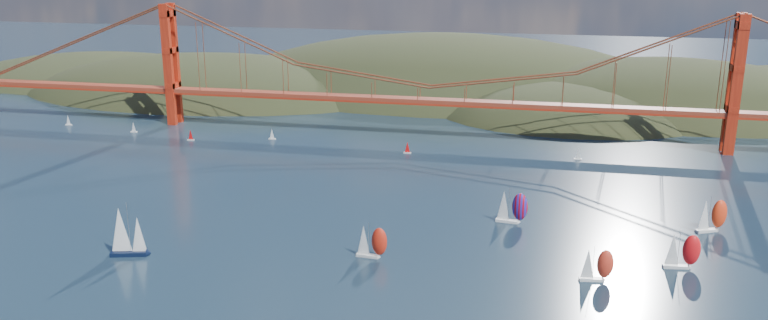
{
  "coord_description": "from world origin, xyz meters",
  "views": [
    {
      "loc": [
        49.06,
        -131.4,
        78.81
      ],
      "look_at": [
        -0.25,
        90.0,
        14.43
      ],
      "focal_mm": 35.0,
      "sensor_mm": 36.0,
      "label": 1
    }
  ],
  "objects_px": {
    "racer_1": "(596,264)",
    "racer_3": "(712,215)",
    "sloop_navy": "(126,232)",
    "racer_0": "(371,241)",
    "racer_2": "(682,250)",
    "racer_rwb": "(511,206)"
  },
  "relations": [
    {
      "from": "sloop_navy",
      "to": "racer_rwb",
      "type": "relative_size",
      "value": 1.39
    },
    {
      "from": "sloop_navy",
      "to": "racer_3",
      "type": "relative_size",
      "value": 1.4
    },
    {
      "from": "racer_0",
      "to": "racer_2",
      "type": "height_order",
      "value": "racer_2"
    },
    {
      "from": "sloop_navy",
      "to": "racer_1",
      "type": "relative_size",
      "value": 1.6
    },
    {
      "from": "racer_rwb",
      "to": "sloop_navy",
      "type": "bearing_deg",
      "value": -147.93
    },
    {
      "from": "racer_3",
      "to": "sloop_navy",
      "type": "bearing_deg",
      "value": 172.35
    },
    {
      "from": "racer_2",
      "to": "racer_rwb",
      "type": "xyz_separation_m",
      "value": [
        -44.18,
        23.91,
        0.18
      ]
    },
    {
      "from": "sloop_navy",
      "to": "racer_rwb",
      "type": "distance_m",
      "value": 108.87
    },
    {
      "from": "racer_3",
      "to": "racer_0",
      "type": "bearing_deg",
      "value": 177.08
    },
    {
      "from": "racer_0",
      "to": "racer_3",
      "type": "height_order",
      "value": "racer_3"
    },
    {
      "from": "sloop_navy",
      "to": "racer_3",
      "type": "height_order",
      "value": "sloop_navy"
    },
    {
      "from": "racer_1",
      "to": "racer_rwb",
      "type": "height_order",
      "value": "racer_rwb"
    },
    {
      "from": "racer_0",
      "to": "racer_3",
      "type": "relative_size",
      "value": 0.91
    },
    {
      "from": "racer_1",
      "to": "racer_3",
      "type": "relative_size",
      "value": 0.87
    },
    {
      "from": "racer_1",
      "to": "sloop_navy",
      "type": "bearing_deg",
      "value": 176.74
    },
    {
      "from": "racer_rwb",
      "to": "racer_2",
      "type": "bearing_deg",
      "value": -22.07
    },
    {
      "from": "sloop_navy",
      "to": "racer_rwb",
      "type": "bearing_deg",
      "value": 10.65
    },
    {
      "from": "racer_3",
      "to": "racer_rwb",
      "type": "height_order",
      "value": "racer_rwb"
    },
    {
      "from": "racer_0",
      "to": "racer_2",
      "type": "xyz_separation_m",
      "value": [
        78.7,
        10.47,
        0.3
      ]
    },
    {
      "from": "sloop_navy",
      "to": "racer_3",
      "type": "xyz_separation_m",
      "value": [
        154.68,
        52.36,
        -1.55
      ]
    },
    {
      "from": "racer_2",
      "to": "racer_0",
      "type": "bearing_deg",
      "value": 179.45
    },
    {
      "from": "racer_0",
      "to": "racer_2",
      "type": "relative_size",
      "value": 0.94
    }
  ]
}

